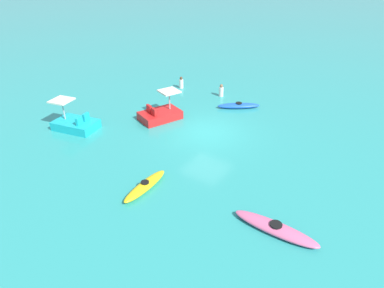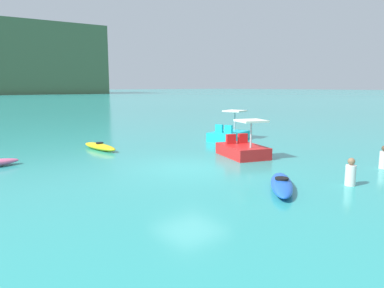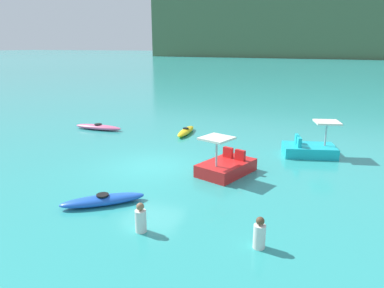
# 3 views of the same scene
# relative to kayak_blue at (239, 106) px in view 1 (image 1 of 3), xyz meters

# --- Properties ---
(ground_plane) EXTENTS (600.00, 600.00, 0.00)m
(ground_plane) POSITION_rel_kayak_blue_xyz_m (-0.23, 4.00, -0.16)
(ground_plane) COLOR teal
(kayak_blue) EXTENTS (2.54, 2.22, 0.37)m
(kayak_blue) POSITION_rel_kayak_blue_xyz_m (0.00, 0.00, 0.00)
(kayak_blue) COLOR blue
(kayak_blue) RESTS_ON ground_plane
(kayak_pink) EXTENTS (3.22, 0.78, 0.37)m
(kayak_pink) POSITION_rel_kayak_blue_xyz_m (-6.51, 9.03, -0.00)
(kayak_pink) COLOR pink
(kayak_pink) RESTS_ON ground_plane
(kayak_yellow) EXTENTS (0.75, 2.67, 0.37)m
(kayak_yellow) POSITION_rel_kayak_blue_xyz_m (-0.98, 9.92, -0.00)
(kayak_yellow) COLOR yellow
(kayak_yellow) RESTS_ON ground_plane
(pedal_boat_red) EXTENTS (2.22, 2.76, 1.68)m
(pedal_boat_red) POSITION_rel_kayak_blue_xyz_m (3.03, 4.27, 0.17)
(pedal_boat_red) COLOR red
(pedal_boat_red) RESTS_ON ground_plane
(pedal_boat_cyan) EXTENTS (2.70, 2.05, 1.68)m
(pedal_boat_cyan) POSITION_rel_kayak_blue_xyz_m (6.11, 8.09, 0.17)
(pedal_boat_cyan) COLOR #19B7C6
(pedal_boat_cyan) RESTS_ON ground_plane
(person_near_shore) EXTENTS (0.45, 0.45, 0.88)m
(person_near_shore) POSITION_rel_kayak_blue_xyz_m (5.29, -0.75, 0.22)
(person_near_shore) COLOR silver
(person_near_shore) RESTS_ON ground_plane
(person_by_kayaks) EXTENTS (0.44, 0.44, 0.88)m
(person_by_kayaks) POSITION_rel_kayak_blue_xyz_m (2.02, -1.10, 0.22)
(person_by_kayaks) COLOR silver
(person_by_kayaks) RESTS_ON ground_plane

